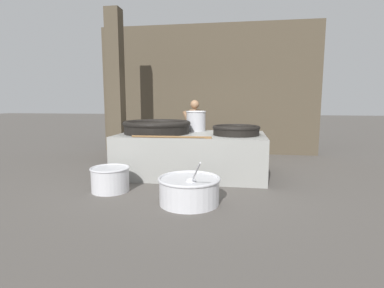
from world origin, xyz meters
TOP-DOWN VIEW (x-y plane):
  - ground_plane at (0.00, 0.00)m, footprint 60.00×60.00m
  - back_wall at (0.00, 2.92)m, footprint 6.65×0.24m
  - support_pillar at (-2.14, 1.01)m, footprint 0.36×0.36m
  - hearth_platform at (0.00, 0.00)m, footprint 3.12×1.78m
  - giant_wok_near at (-0.78, -0.03)m, footprint 1.48×1.48m
  - giant_wok_far at (0.95, -0.09)m, footprint 0.99×0.99m
  - stock_pot at (-0.01, 0.63)m, footprint 0.48×0.48m
  - stirring_paddle at (-0.22, -0.79)m, footprint 1.56×0.12m
  - cook at (-0.14, 1.22)m, footprint 0.40×0.61m
  - prep_bowl_vegetables at (0.26, -1.91)m, footprint 0.98×1.23m
  - prep_bowl_meat at (-1.24, -1.48)m, footprint 0.69×0.69m

SIDE VIEW (x-z plane):
  - ground_plane at x=0.00m, z-range 0.00..0.00m
  - prep_bowl_vegetables at x=0.26m, z-range -0.18..0.65m
  - prep_bowl_meat at x=-1.24m, z-range 0.02..0.46m
  - hearth_platform at x=0.00m, z-range 0.00..0.90m
  - cook at x=-0.14m, z-range 0.07..1.69m
  - stirring_paddle at x=-0.22m, z-range 0.90..0.94m
  - giant_wok_far at x=0.95m, z-range 0.90..1.10m
  - giant_wok_near at x=-0.78m, z-range 0.91..1.18m
  - stock_pot at x=-0.01m, z-range 0.91..1.38m
  - back_wall at x=0.00m, z-range 0.00..3.88m
  - support_pillar at x=-2.14m, z-range 0.00..3.88m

